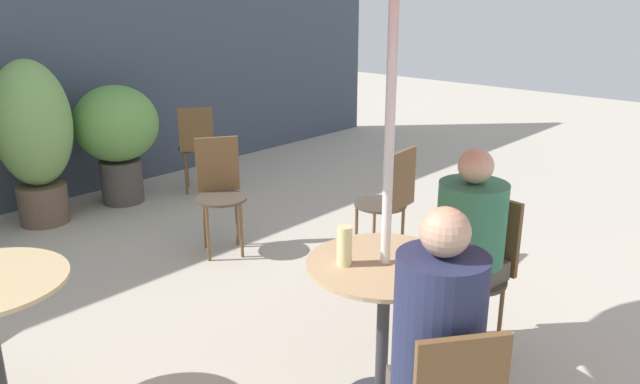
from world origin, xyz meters
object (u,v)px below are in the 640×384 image
Objects in this scene: bistro_chair_2 at (220,184)px; seated_person_1 at (468,238)px; cafe_table_near at (384,295)px; bistro_chair_5 at (197,141)px; bistro_chair_1 at (482,260)px; beer_glass_0 at (344,246)px; potted_plant_2 at (117,131)px; bistro_chair_3 at (391,195)px; beer_glass_1 at (428,246)px; seated_person_0 at (437,338)px; potted_plant_1 at (33,133)px.

seated_person_1 is (-0.07, -2.14, 0.17)m from bistro_chair_2.
bistro_chair_5 is (1.44, 3.32, -0.05)m from cafe_table_near.
bistro_chair_1 is 0.99m from beer_glass_0.
potted_plant_2 is at bearing -173.56° from bistro_chair_1.
bistro_chair_2 is 0.74× the size of seated_person_1.
cafe_table_near is 1.65m from bistro_chair_3.
bistro_chair_1 is 0.73m from beer_glass_1.
bistro_chair_2 is at bearing 66.49° from beer_glass_0.
bistro_chair_1 is at bearing -123.29° from seated_person_0.
beer_glass_0 is (-0.92, 0.21, 0.31)m from bistro_chair_1.
seated_person_0 is 7.08× the size of beer_glass_1.
beer_glass_1 is at bearing -78.05° from bistro_chair_1.
cafe_table_near is at bearing -90.55° from potted_plant_1.
bistro_chair_3 is at bearing 34.68° from cafe_table_near.
beer_glass_1 is at bearing 35.65° from bistro_chair_3.
bistro_chair_1 is at bearing 90.00° from seated_person_1.
bistro_chair_5 is at bearing -78.85° from seated_person_0.
cafe_table_near is 0.86× the size of bistro_chair_1.
bistro_chair_1 is 1.25m from seated_person_0.
cafe_table_near is 0.67× the size of potted_plant_2.
bistro_chair_3 is 4.74× the size of beer_glass_0.
seated_person_1 reaches higher than beer_glass_0.
bistro_chair_5 is at bearing 68.99° from beer_glass_1.
potted_plant_2 is at bearing 79.90° from beer_glass_1.
bistro_chair_2 is 0.62× the size of potted_plant_1.
beer_glass_0 is 3.53m from potted_plant_1.
bistro_chair_5 is at bearing 175.52° from bistro_chair_1.
bistro_chair_3 is at bearing 41.21° from beer_glass_1.
potted_plant_1 reaches higher than seated_person_1.
bistro_chair_3 is 4.97× the size of beer_glass_1.
bistro_chair_1 is 0.70× the size of seated_person_0.
bistro_chair_3 and bistro_chair_5 have the same top height.
potted_plant_2 is (0.93, 3.51, -0.15)m from beer_glass_0.
bistro_chair_1 is 4.74× the size of beer_glass_0.
potted_plant_2 is (1.17, 4.15, -0.04)m from seated_person_0.
seated_person_1 reaches higher than bistro_chair_1.
cafe_table_near is 0.65m from seated_person_1.
bistro_chair_2 is at bearing -175.24° from seated_person_1.
bistro_chair_2 is at bearing -76.17° from seated_person_0.
bistro_chair_3 is at bearing 28.54° from beer_glass_0.
cafe_table_near is 0.32m from beer_glass_1.
seated_person_1 is (0.63, -0.07, 0.11)m from cafe_table_near.
seated_person_1 is 6.70× the size of beer_glass_1.
cafe_table_near is 2.18m from bistro_chair_2.
bistro_chair_1 is at bearing -78.81° from potted_plant_1.
potted_plant_1 is 0.76m from potted_plant_2.
potted_plant_2 is at bearing 119.71° from bistro_chair_2.
bistro_chair_5 is (0.67, 3.41, 0.00)m from bistro_chair_1.
bistro_chair_3 is 2.76m from potted_plant_2.
cafe_table_near is at bearing 29.12° from bistro_chair_3.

